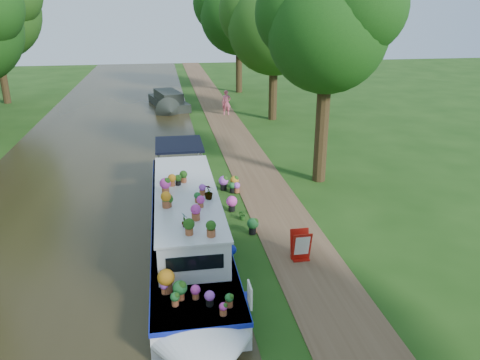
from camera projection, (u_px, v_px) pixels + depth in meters
name	position (u px, v px, depth m)	size (l,w,h in m)	color
ground	(246.00, 214.00, 17.29)	(100.00, 100.00, 0.00)	#193D0F
canal_water	(77.00, 225.00, 16.37)	(10.00, 100.00, 0.02)	black
towpath	(277.00, 211.00, 17.47)	(2.20, 100.00, 0.03)	brown
plant_boat	(187.00, 222.00, 14.69)	(2.29, 13.52, 2.30)	silver
tree_near_overhang	(327.00, 23.00, 18.41)	(5.52, 5.28, 8.99)	black
tree_near_mid	(274.00, 19.00, 29.69)	(6.90, 6.60, 9.40)	black
tree_near_far	(239.00, 9.00, 39.58)	(7.59, 7.26, 10.30)	black
second_boat	(169.00, 101.00, 35.27)	(3.15, 6.82, 1.26)	black
sandwich_board	(301.00, 247.00, 14.01)	(0.58, 0.46, 0.92)	#A6130B
pedestrian_pink	(226.00, 103.00, 32.76)	(0.62, 0.41, 1.71)	#D1569D
verge_plant	(243.00, 214.00, 16.77)	(0.35, 0.30, 0.39)	#265F1C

